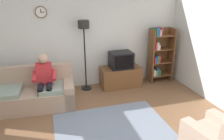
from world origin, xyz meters
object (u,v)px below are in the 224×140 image
couch (32,94)px  tv_stand (120,77)px  bookshelf (159,54)px  floor_lamp (84,36)px  tv (121,60)px  person_on_couch (44,78)px

couch → tv_stand: size_ratio=1.78×
couch → bookshelf: 3.59m
bookshelf → floor_lamp: floor_lamp is taller
tv_stand → tv: 0.50m
tv_stand → bookshelf: (1.19, 0.07, 0.53)m
tv_stand → person_on_couch: size_ratio=0.89×
tv → floor_lamp: floor_lamp is taller
bookshelf → floor_lamp: (-2.15, 0.03, 0.65)m
tv → floor_lamp: bearing=172.6°
couch → tv: size_ratio=3.26×
tv → person_on_couch: (-2.00, -0.58, -0.07)m
bookshelf → tv: bearing=-175.4°
person_on_couch → tv_stand: bearing=16.8°
couch → bookshelf: bearing=9.2°
couch → person_on_couch: bearing=-19.2°
tv_stand → person_on_couch: person_on_couch is taller
tv_stand → tv: (0.00, -0.02, 0.50)m
tv → person_on_couch: 2.09m
tv → person_on_couch: size_ratio=0.48×
bookshelf → person_on_couch: 3.27m
tv_stand → floor_lamp: floor_lamp is taller
tv → person_on_couch: bearing=-163.9°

